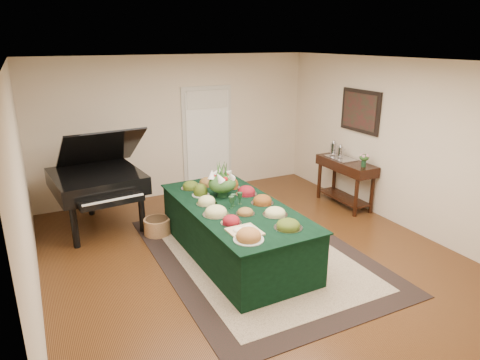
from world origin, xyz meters
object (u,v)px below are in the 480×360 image
floral_centerpiece (222,180)px  grand_piano (98,180)px  buffet_table (235,230)px  mahogany_sideboard (346,171)px

floral_centerpiece → grand_piano: bearing=137.3°
floral_centerpiece → grand_piano: (-1.55, 1.43, -0.19)m
buffet_table → floral_centerpiece: floral_centerpiece is taller
floral_centerpiece → mahogany_sideboard: (2.67, 0.42, -0.34)m
buffet_table → grand_piano: 2.46m
buffet_table → grand_piano: (-1.55, 1.85, 0.44)m
floral_centerpiece → buffet_table: bearing=-89.9°
floral_centerpiece → grand_piano: 2.12m
buffet_table → grand_piano: bearing=129.9°
grand_piano → buffet_table: bearing=-50.1°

